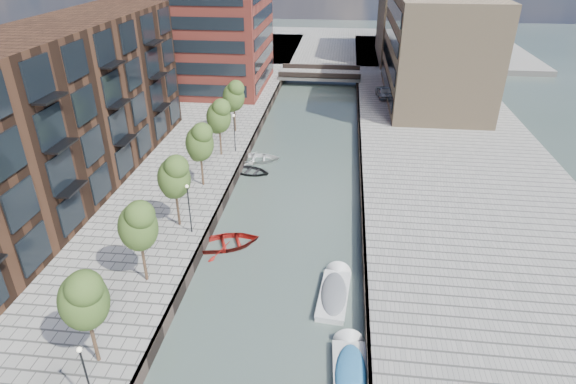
% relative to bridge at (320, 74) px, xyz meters
% --- Properties ---
extents(water, '(300.00, 300.00, 0.00)m').
position_rel_bridge_xyz_m(water, '(0.00, -32.00, -1.39)').
color(water, '#38473F').
rests_on(water, ground).
extents(quay_right, '(20.00, 140.00, 1.00)m').
position_rel_bridge_xyz_m(quay_right, '(16.00, -32.00, -0.89)').
color(quay_right, gray).
rests_on(quay_right, ground).
extents(quay_wall_left, '(0.25, 140.00, 1.00)m').
position_rel_bridge_xyz_m(quay_wall_left, '(-6.10, -32.00, -0.89)').
color(quay_wall_left, '#332823').
rests_on(quay_wall_left, ground).
extents(quay_wall_right, '(0.25, 140.00, 1.00)m').
position_rel_bridge_xyz_m(quay_wall_right, '(6.10, -32.00, -0.89)').
color(quay_wall_right, '#332823').
rests_on(quay_wall_right, ground).
extents(far_closure, '(80.00, 40.00, 1.00)m').
position_rel_bridge_xyz_m(far_closure, '(0.00, 28.00, -0.89)').
color(far_closure, gray).
rests_on(far_closure, ground).
extents(apartment_block, '(8.00, 38.00, 14.00)m').
position_rel_bridge_xyz_m(apartment_block, '(-20.00, -42.00, 6.61)').
color(apartment_block, black).
rests_on(apartment_block, quay_left).
extents(tan_block_near, '(12.00, 25.00, 14.00)m').
position_rel_bridge_xyz_m(tan_block_near, '(16.00, -10.00, 6.61)').
color(tan_block_near, '#8E7657').
rests_on(tan_block_near, quay_right).
extents(tan_block_far, '(12.00, 20.00, 16.00)m').
position_rel_bridge_xyz_m(tan_block_far, '(16.00, 16.00, 7.61)').
color(tan_block_far, '#8E7657').
rests_on(tan_block_far, quay_right).
extents(bridge, '(13.00, 6.00, 1.30)m').
position_rel_bridge_xyz_m(bridge, '(0.00, 0.00, 0.00)').
color(bridge, gray).
rests_on(bridge, ground).
extents(tree_1, '(2.50, 2.50, 5.95)m').
position_rel_bridge_xyz_m(tree_1, '(-8.50, -61.00, 3.92)').
color(tree_1, '#382619').
rests_on(tree_1, quay_left).
extents(tree_2, '(2.50, 2.50, 5.95)m').
position_rel_bridge_xyz_m(tree_2, '(-8.50, -54.00, 3.92)').
color(tree_2, '#382619').
rests_on(tree_2, quay_left).
extents(tree_3, '(2.50, 2.50, 5.95)m').
position_rel_bridge_xyz_m(tree_3, '(-8.50, -47.00, 3.92)').
color(tree_3, '#382619').
rests_on(tree_3, quay_left).
extents(tree_4, '(2.50, 2.50, 5.95)m').
position_rel_bridge_xyz_m(tree_4, '(-8.50, -40.00, 3.92)').
color(tree_4, '#382619').
rests_on(tree_4, quay_left).
extents(tree_5, '(2.50, 2.50, 5.95)m').
position_rel_bridge_xyz_m(tree_5, '(-8.50, -33.00, 3.92)').
color(tree_5, '#382619').
rests_on(tree_5, quay_left).
extents(tree_6, '(2.50, 2.50, 5.95)m').
position_rel_bridge_xyz_m(tree_6, '(-8.50, -26.00, 3.92)').
color(tree_6, '#382619').
rests_on(tree_6, quay_left).
extents(lamp_0, '(0.24, 0.24, 4.12)m').
position_rel_bridge_xyz_m(lamp_0, '(-7.20, -64.00, 2.12)').
color(lamp_0, black).
rests_on(lamp_0, quay_left).
extents(lamp_1, '(0.24, 0.24, 4.12)m').
position_rel_bridge_xyz_m(lamp_1, '(-7.20, -48.00, 2.12)').
color(lamp_1, black).
rests_on(lamp_1, quay_left).
extents(lamp_2, '(0.24, 0.24, 4.12)m').
position_rel_bridge_xyz_m(lamp_2, '(-7.20, -32.00, 2.12)').
color(lamp_2, black).
rests_on(lamp_2, quay_left).
extents(sloop_2, '(6.12, 5.33, 1.06)m').
position_rel_bridge_xyz_m(sloop_2, '(-4.39, -48.09, -1.39)').
color(sloop_2, maroon).
rests_on(sloop_2, ground).
extents(sloop_3, '(5.63, 4.43, 1.06)m').
position_rel_bridge_xyz_m(sloop_3, '(-4.96, -32.10, -1.39)').
color(sloop_3, silver).
rests_on(sloop_3, ground).
extents(sloop_4, '(4.84, 3.94, 0.88)m').
position_rel_bridge_xyz_m(sloop_4, '(-5.12, -35.03, -1.39)').
color(sloop_4, black).
rests_on(sloop_4, ground).
extents(motorboat_3, '(2.15, 5.51, 1.81)m').
position_rel_bridge_xyz_m(motorboat_3, '(5.10, -59.50, -1.17)').
color(motorboat_3, silver).
rests_on(motorboat_3, ground).
extents(motorboat_4, '(2.30, 5.51, 1.79)m').
position_rel_bridge_xyz_m(motorboat_4, '(4.05, -52.87, -1.17)').
color(motorboat_4, silver).
rests_on(motorboat_4, ground).
extents(car, '(2.31, 4.52, 1.47)m').
position_rel_bridge_xyz_m(car, '(9.61, -10.47, 0.35)').
color(car, gray).
rests_on(car, quay_right).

